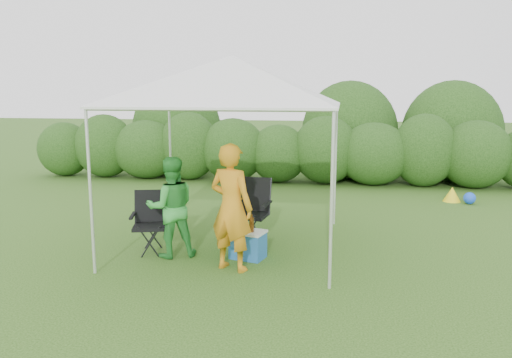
% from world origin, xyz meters
% --- Properties ---
extents(ground, '(70.00, 70.00, 0.00)m').
position_xyz_m(ground, '(0.00, 0.00, 0.00)').
color(ground, '#3C6420').
extents(hedge, '(13.50, 1.53, 1.80)m').
position_xyz_m(hedge, '(0.00, 6.00, 0.82)').
color(hedge, '#284F18').
rests_on(hedge, ground).
extents(canopy, '(3.10, 3.10, 2.83)m').
position_xyz_m(canopy, '(0.00, 0.50, 2.46)').
color(canopy, silver).
rests_on(canopy, ground).
extents(chair_right, '(0.67, 0.62, 0.99)m').
position_xyz_m(chair_right, '(0.23, 0.75, 0.56)').
color(chair_right, black).
rests_on(chair_right, ground).
extents(chair_left, '(0.64, 0.61, 0.89)m').
position_xyz_m(chair_left, '(-1.11, 0.01, 0.50)').
color(chair_left, black).
rests_on(chair_left, ground).
extents(man, '(0.71, 0.59, 1.67)m').
position_xyz_m(man, '(0.21, -0.55, 0.84)').
color(man, orange).
rests_on(man, ground).
extents(woman, '(0.86, 0.79, 1.43)m').
position_xyz_m(woman, '(-0.74, -0.17, 0.71)').
color(woman, green).
rests_on(woman, ground).
extents(cooler, '(0.55, 0.45, 0.40)m').
position_xyz_m(cooler, '(0.34, -0.08, 0.20)').
color(cooler, '#2461A6').
rests_on(cooler, ground).
extents(bottle, '(0.07, 0.07, 0.25)m').
position_xyz_m(bottle, '(0.40, -0.12, 0.52)').
color(bottle, '#592D0C').
rests_on(bottle, cooler).
extents(lawn_toy, '(0.62, 0.52, 0.31)m').
position_xyz_m(lawn_toy, '(4.04, 4.25, 0.15)').
color(lawn_toy, yellow).
rests_on(lawn_toy, ground).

